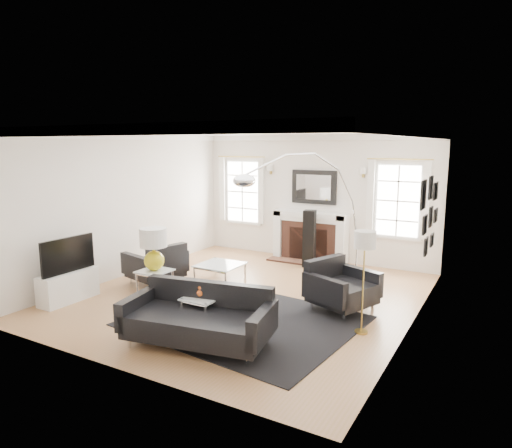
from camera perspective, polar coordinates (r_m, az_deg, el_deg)
The scene contains 25 objects.
floor at distance 8.01m, azimuth -1.19°, elevation -8.93°, with size 6.00×6.00×0.00m, color #AA7A47.
back_wall at distance 10.34m, azimuth 7.31°, elevation 3.24°, with size 5.50×0.04×2.80m, color silver.
front_wall at distance 5.37m, azimuth -17.86°, elevation -3.36°, with size 5.50×0.04×2.80m, color silver.
left_wall at distance 9.37m, azimuth -15.85°, elevation 2.26°, with size 0.04×6.00×2.80m, color silver.
right_wall at distance 6.72m, azimuth 19.37°, elevation -0.84°, with size 0.04×6.00×2.80m, color silver.
ceiling at distance 7.59m, azimuth -1.27°, elevation 11.52°, with size 5.50×6.00×0.02m, color white.
crown_molding at distance 7.58m, azimuth -1.27°, elevation 11.06°, with size 5.50×6.00×0.12m, color white.
fireplace at distance 10.29m, azimuth 6.76°, elevation -1.62°, with size 1.70×0.69×1.11m.
mantel_mirror at distance 10.28m, azimuth 7.25°, elevation 4.60°, with size 1.05×0.07×0.75m.
window_left at distance 11.12m, azimuth -1.66°, elevation 4.08°, with size 1.24×0.15×1.62m.
window_right at distance 9.74m, azimuth 17.33°, elevation 2.81°, with size 1.24×0.15×1.62m.
gallery_wall at distance 7.97m, azimuth 20.88°, elevation 1.66°, with size 0.04×1.73×1.29m.
tv_unit at distance 8.26m, azimuth -22.41°, elevation -6.73°, with size 0.35×1.00×1.09m.
area_rug at distance 6.92m, azimuth -1.41°, elevation -11.98°, with size 3.10×2.58×0.01m, color black.
sofa at distance 6.12m, azimuth -7.03°, elevation -11.67°, with size 2.05×1.21×0.63m.
armchair_left at distance 8.75m, azimuth -12.21°, elevation -5.07°, with size 1.04×1.12×0.64m.
armchair_right at distance 7.38m, azimuth 10.36°, elevation -7.80°, with size 1.14×1.21×0.65m.
coffee_table at distance 8.72m, azimuth -4.52°, elevation -5.22°, with size 0.78×0.78×0.35m.
side_table_left at distance 7.76m, azimuth -12.53°, elevation -6.43°, with size 0.49×0.49×0.54m.
nesting_table at distance 6.38m, azimuth -6.91°, elevation -10.12°, with size 0.48×0.40×0.53m.
gourd_lamp at distance 7.63m, azimuth -12.67°, elevation -2.73°, with size 0.44×0.44×0.71m.
orange_vase at distance 6.31m, azimuth -6.95°, elevation -8.34°, with size 0.11×0.11×0.17m.
arc_floor_lamp at distance 7.59m, azimuth 5.83°, elevation 0.69°, with size 1.80×1.67×2.55m.
stick_floor_lamp at distance 6.32m, azimuth 13.44°, elevation -2.58°, with size 0.29×0.29×1.44m.
speaker_tower at distance 9.76m, azimuth 6.68°, elevation -1.84°, with size 0.24×0.24×1.22m, color black.
Camera 1 is at (3.88, -6.51, 2.59)m, focal length 32.00 mm.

